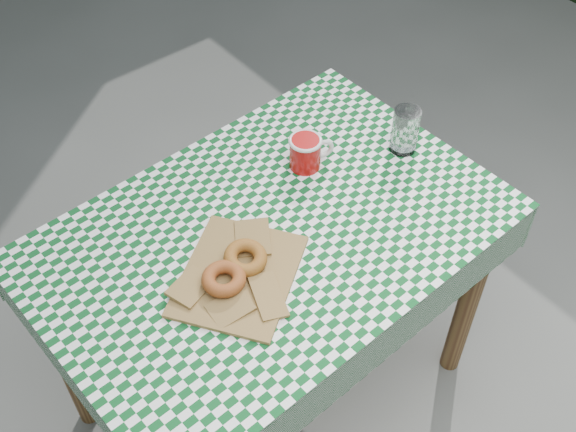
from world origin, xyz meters
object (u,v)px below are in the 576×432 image
object	(u,v)px
coffee_mug	(305,153)
drinking_glass	(405,130)
paper_bag	(239,275)
table	(273,321)

from	to	relation	value
coffee_mug	drinking_glass	size ratio (longest dim) A/B	1.25
paper_bag	drinking_glass	xyz separation A→B (m)	(0.59, 0.07, 0.06)
table	coffee_mug	distance (m)	0.49
table	drinking_glass	bearing A→B (deg)	-1.14
table	drinking_glass	world-z (taller)	drinking_glass
table	coffee_mug	xyz separation A→B (m)	(0.21, 0.12, 0.43)
paper_bag	drinking_glass	world-z (taller)	drinking_glass
paper_bag	coffee_mug	xyz separation A→B (m)	(0.35, 0.19, 0.04)
paper_bag	drinking_glass	distance (m)	0.60
drinking_glass	paper_bag	bearing A→B (deg)	-173.02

